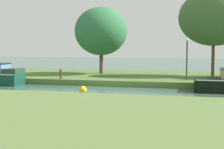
% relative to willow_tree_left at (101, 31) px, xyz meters
% --- Properties ---
extents(ground_plane, '(120.00, 120.00, 0.00)m').
position_rel_willow_tree_left_xyz_m(ground_plane, '(2.39, -7.50, -4.02)').
color(ground_plane, '#3B5E52').
extents(riverbank_far, '(72.00, 10.00, 0.40)m').
position_rel_willow_tree_left_xyz_m(riverbank_far, '(2.39, -0.50, -3.82)').
color(riverbank_far, '#4E6C30').
rests_on(riverbank_far, ground_plane).
extents(riverbank_near, '(72.00, 10.00, 0.40)m').
position_rel_willow_tree_left_xyz_m(riverbank_near, '(2.39, -16.50, -3.82)').
color(riverbank_near, '#587339').
rests_on(riverbank_near, ground_plane).
extents(willow_tree_left, '(4.45, 4.59, 5.66)m').
position_rel_willow_tree_left_xyz_m(willow_tree_left, '(0.00, 0.00, 0.00)').
color(willow_tree_left, brown).
rests_on(willow_tree_left, riverbank_far).
extents(willow_tree_centre, '(5.49, 3.70, 6.80)m').
position_rel_willow_tree_left_xyz_m(willow_tree_centre, '(9.17, 0.08, 0.96)').
color(willow_tree_centre, brown).
rests_on(willow_tree_centre, riverbank_far).
extents(lamp_post, '(0.24, 0.24, 2.91)m').
position_rel_willow_tree_left_xyz_m(lamp_post, '(7.27, -3.74, -1.78)').
color(lamp_post, '#333338').
rests_on(lamp_post, riverbank_far).
extents(mooring_post_near, '(0.16, 0.16, 0.70)m').
position_rel_willow_tree_left_xyz_m(mooring_post_near, '(-1.65, -4.85, -3.27)').
color(mooring_post_near, '#463423').
rests_on(mooring_post_near, riverbank_far).
extents(channel_buoy, '(0.44, 0.44, 0.44)m').
position_rel_willow_tree_left_xyz_m(channel_buoy, '(1.58, -9.16, -3.80)').
color(channel_buoy, yellow).
rests_on(channel_buoy, ground_plane).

